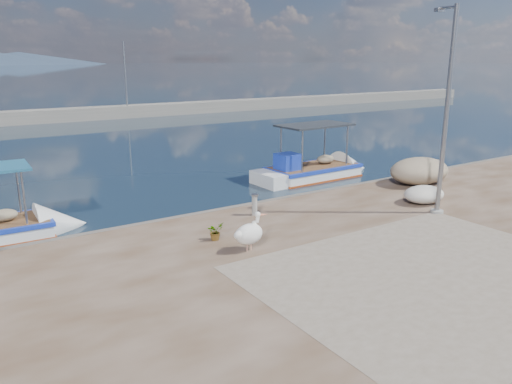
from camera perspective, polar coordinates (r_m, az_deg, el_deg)
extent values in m
plane|color=#162635|center=(14.92, 8.11, -8.00)|extent=(1400.00, 1400.00, 0.00)
cube|color=gray|center=(13.57, 19.91, -8.88)|extent=(9.00, 7.00, 0.01)
cube|color=gray|center=(51.32, -22.98, 7.99)|extent=(120.00, 2.20, 1.20)
cylinder|color=gray|center=(53.12, -14.70, 12.56)|extent=(0.16, 0.16, 7.00)
cone|color=#28384C|center=(667.64, -25.47, 13.66)|extent=(200.00, 200.00, 14.00)
cube|color=white|center=(25.19, 6.55, 1.79)|extent=(6.61, 2.31, 1.07)
cube|color=#1A35AC|center=(25.09, 6.59, 2.86)|extent=(4.78, 2.34, 0.16)
cube|color=#913711|center=(25.20, 6.55, 1.65)|extent=(4.78, 2.31, 0.14)
cube|color=#1A35AC|center=(23.96, 3.66, 3.46)|extent=(1.04, 1.04, 0.79)
cube|color=black|center=(24.74, 6.73, 7.60)|extent=(3.66, 2.13, 0.09)
cylinder|color=tan|center=(14.21, -1.02, -6.25)|extent=(0.04, 0.04, 0.28)
cylinder|color=tan|center=(14.29, -0.56, -6.13)|extent=(0.04, 0.04, 0.28)
ellipsoid|color=white|center=(14.12, -0.79, -4.82)|extent=(0.88, 0.58, 0.60)
cylinder|color=white|center=(14.17, 0.05, -3.46)|extent=(0.20, 0.12, 0.51)
sphere|color=white|center=(14.13, 0.18, -2.58)|extent=(0.17, 0.17, 0.17)
cone|color=#E87C5A|center=(14.26, 0.82, -2.59)|extent=(0.41, 0.12, 0.12)
cylinder|color=gray|center=(18.18, 20.93, 8.36)|extent=(0.16, 0.16, 7.00)
cylinder|color=gray|center=(18.83, 19.97, -2.09)|extent=(0.44, 0.44, 0.10)
cube|color=gray|center=(18.55, 20.24, 18.94)|extent=(0.35, 0.18, 0.12)
cylinder|color=gray|center=(17.35, -0.16, -1.50)|extent=(0.19, 0.19, 0.73)
cylinder|color=gray|center=(17.25, -0.16, -0.34)|extent=(0.25, 0.25, 0.06)
imported|color=#33722D|center=(15.09, -4.69, -4.50)|extent=(0.59, 0.55, 0.53)
ellipsoid|color=silver|center=(19.93, 18.63, -0.26)|extent=(1.71, 1.28, 0.64)
ellipsoid|color=tan|center=(22.88, 18.17, 2.32)|extent=(2.91, 2.08, 1.14)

